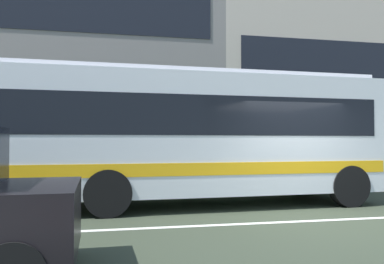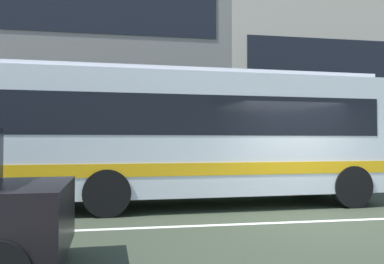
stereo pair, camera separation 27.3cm
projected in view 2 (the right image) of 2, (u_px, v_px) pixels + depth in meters
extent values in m
plane|color=#323B2B|center=(325.00, 221.00, 7.77)|extent=(160.00, 160.00, 0.00)
cube|color=silver|center=(325.00, 221.00, 7.77)|extent=(60.00, 0.16, 0.01)
cube|color=#185022|center=(298.00, 174.00, 14.13)|extent=(12.33, 1.10, 0.83)
cube|color=gray|center=(41.00, 51.00, 22.17)|extent=(19.36, 10.50, 13.38)
cube|color=#C0B19E|center=(349.00, 90.00, 25.45)|extent=(18.76, 10.50, 9.87)
cube|color=silver|center=(139.00, 135.00, 9.51)|extent=(12.03, 2.86, 2.79)
cube|color=black|center=(139.00, 118.00, 9.52)|extent=(11.31, 2.86, 0.89)
cube|color=#F3AC14|center=(139.00, 166.00, 9.49)|extent=(11.79, 2.87, 0.28)
cube|color=silver|center=(139.00, 75.00, 9.55)|extent=(11.54, 2.45, 0.12)
cube|color=black|center=(359.00, 120.00, 10.76)|extent=(0.10, 2.08, 0.98)
cylinder|color=black|center=(305.00, 178.00, 11.62)|extent=(1.01, 0.31, 1.00)
cylinder|color=black|center=(351.00, 187.00, 9.40)|extent=(1.01, 0.31, 1.00)
cylinder|color=black|center=(107.00, 182.00, 10.44)|extent=(1.01, 0.31, 1.00)
cylinder|color=black|center=(107.00, 193.00, 8.22)|extent=(1.01, 0.31, 1.00)
cylinder|color=black|center=(33.00, 232.00, 5.45)|extent=(0.65, 0.24, 0.64)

